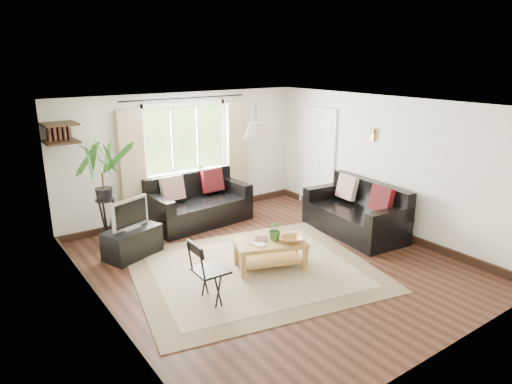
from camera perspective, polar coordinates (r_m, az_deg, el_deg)
floor at (r=7.02m, az=1.91°, el=-9.00°), size 5.50×5.50×0.00m
ceiling at (r=6.37m, az=2.13°, el=10.87°), size 5.50×5.50×0.00m
wall_back at (r=8.87m, az=-8.86°, el=4.47°), size 5.00×0.02×2.40m
wall_front at (r=4.84m, az=22.34°, el=-7.01°), size 5.00×0.02×2.40m
wall_left at (r=5.52m, az=-19.14°, el=-3.78°), size 0.02×5.50×2.40m
wall_right at (r=8.31m, az=15.87°, el=3.21°), size 0.02×5.50×2.40m
rug at (r=6.82m, az=-0.25°, el=-9.73°), size 3.92×3.55×0.02m
window at (r=8.77m, az=-8.84°, el=6.66°), size 2.50×0.16×2.16m
door at (r=9.45m, az=7.67°, el=4.03°), size 0.06×0.96×2.06m
corner_shelf at (r=7.78m, az=-23.26°, el=6.80°), size 0.50×0.50×0.34m
pendant_lamp at (r=6.73m, az=-0.00°, el=8.19°), size 0.36×0.36×0.54m
wall_sconce at (r=8.34m, az=14.26°, el=7.17°), size 0.12×0.12×0.28m
sofa_back at (r=8.60m, az=-7.16°, el=-1.09°), size 1.93×1.07×0.88m
sofa_right at (r=8.24m, az=12.22°, el=-2.18°), size 1.94×1.11×0.87m
coffee_table at (r=6.83m, az=1.80°, el=-7.82°), size 1.17×0.89×0.42m
table_plant at (r=6.76m, az=2.48°, el=-4.73°), size 0.37×0.37×0.31m
bowl at (r=6.74m, az=4.51°, el=-5.91°), size 0.40×0.40×0.08m
book_a at (r=6.59m, az=-0.16°, el=-6.65°), size 0.18×0.23×0.02m
book_b at (r=6.79m, az=-0.14°, el=-5.91°), size 0.29×0.30×0.02m
tv_stand at (r=7.46m, az=-15.20°, el=-6.09°), size 0.97×0.75×0.46m
tv at (r=7.29m, az=-15.49°, el=-2.58°), size 0.70×0.43×0.51m
palm_stand at (r=7.73m, az=-18.43°, el=-0.39°), size 0.74×0.74×1.78m
folding_chair at (r=5.87m, az=-5.66°, el=-9.86°), size 0.45×0.45×0.85m
sill_plant at (r=8.91m, az=-7.04°, el=3.71°), size 0.14×0.10×0.27m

